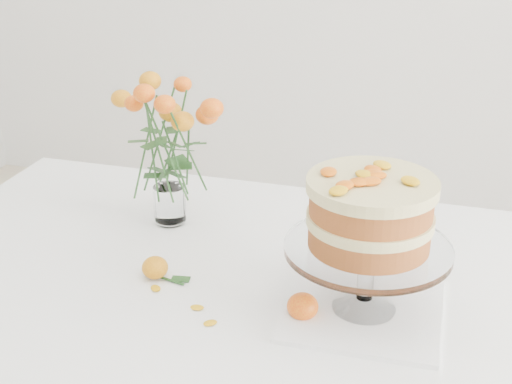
# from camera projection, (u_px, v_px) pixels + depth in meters

# --- Properties ---
(table) EXTENTS (1.43, 0.93, 0.76)m
(table) POSITION_uv_depth(u_px,v_px,m) (232.00, 307.00, 1.46)
(table) COLOR tan
(table) RESTS_ON ground
(napkin) EXTENTS (0.28, 0.28, 0.01)m
(napkin) POSITION_uv_depth(u_px,v_px,m) (363.00, 309.00, 1.30)
(napkin) COLOR white
(napkin) RESTS_ON table
(cake_stand) EXTENTS (0.30, 0.30, 0.27)m
(cake_stand) POSITION_uv_depth(u_px,v_px,m) (370.00, 220.00, 1.23)
(cake_stand) COLOR white
(cake_stand) RESTS_ON napkin
(rose_vase) EXTENTS (0.25, 0.25, 0.36)m
(rose_vase) POSITION_uv_depth(u_px,v_px,m) (166.00, 136.00, 1.55)
(rose_vase) COLOR white
(rose_vase) RESTS_ON table
(loose_rose_near) EXTENTS (0.09, 0.05, 0.04)m
(loose_rose_near) POSITION_uv_depth(u_px,v_px,m) (155.00, 268.00, 1.40)
(loose_rose_near) COLOR orange
(loose_rose_near) RESTS_ON table
(loose_rose_far) EXTENTS (0.10, 0.06, 0.05)m
(loose_rose_far) POSITION_uv_depth(u_px,v_px,m) (303.00, 307.00, 1.27)
(loose_rose_far) COLOR red
(loose_rose_far) RESTS_ON table
(stray_petal_a) EXTENTS (0.03, 0.02, 0.00)m
(stray_petal_a) POSITION_uv_depth(u_px,v_px,m) (156.00, 288.00, 1.37)
(stray_petal_a) COLOR #E9A70E
(stray_petal_a) RESTS_ON table
(stray_petal_b) EXTENTS (0.03, 0.02, 0.00)m
(stray_petal_b) POSITION_uv_depth(u_px,v_px,m) (197.00, 308.00, 1.31)
(stray_petal_b) COLOR #E9A70E
(stray_petal_b) RESTS_ON table
(stray_petal_c) EXTENTS (0.03, 0.02, 0.00)m
(stray_petal_c) POSITION_uv_depth(u_px,v_px,m) (210.00, 323.00, 1.26)
(stray_petal_c) COLOR #E9A70E
(stray_petal_c) RESTS_ON table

